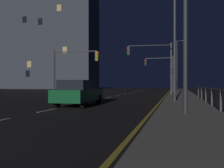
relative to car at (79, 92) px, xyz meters
name	(u,v)px	position (x,y,z in m)	size (l,w,h in m)	color
ground_plane	(98,100)	(-0.60, 5.82, -0.82)	(112.00, 112.00, 0.00)	black
sidewalk_right	(184,100)	(6.33, 5.82, -0.75)	(2.97, 77.00, 0.14)	gray
lane_markings_center	(109,97)	(-0.60, 9.32, -0.82)	(0.14, 50.00, 0.01)	silver
lane_edge_line	(164,97)	(4.59, 10.82, -0.82)	(0.14, 53.00, 0.01)	gold
car	(79,92)	(0.00, 0.00, 0.00)	(1.88, 4.42, 1.57)	#14592D
traffic_light_near_right	(160,67)	(3.51, 21.38, 2.88)	(4.12, 0.55, 5.02)	#4C4C51
traffic_light_far_center	(75,63)	(-4.37, 9.67, 2.68)	(5.01, 0.34, 4.87)	#2D3033
traffic_light_near_left	(151,58)	(3.16, 12.86, 3.28)	(4.85, 0.63, 5.56)	#4C4C51
street_lamp_across_street	(191,0)	(6.31, -3.71, 3.89)	(1.59, 0.51, 7.71)	#2D3033
street_lamp_far_end	(169,34)	(5.28, 3.36, 3.91)	(2.32, 0.50, 7.63)	#38383D
street_lamp_corner	(178,61)	(6.04, 26.84, 4.11)	(1.45, 1.42, 8.07)	#2D3033
barrier_fence	(221,95)	(7.66, -2.21, 0.05)	(0.09, 23.02, 0.98)	#59595E
building_distant	(49,45)	(-25.06, 42.41, 10.25)	(23.69, 8.07, 22.14)	#3D424C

